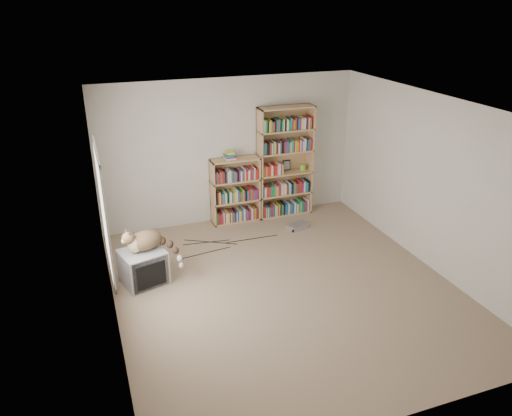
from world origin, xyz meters
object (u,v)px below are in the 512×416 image
object	(u,v)px
crt_tv	(143,267)
cat	(150,243)
bookcase_tall	(285,165)
bookcase_short	(235,193)
dvd_player	(298,226)

from	to	relation	value
crt_tv	cat	xyz separation A→B (m)	(0.13, 0.02, 0.35)
cat	bookcase_tall	bearing A→B (deg)	11.55
bookcase_short	dvd_player	size ratio (longest dim) A/B	3.44
crt_tv	bookcase_short	bearing A→B (deg)	24.26
crt_tv	dvd_player	bearing A→B (deg)	1.67
dvd_player	bookcase_tall	bearing A→B (deg)	71.60
cat	bookcase_tall	size ratio (longest dim) A/B	0.41
dvd_player	bookcase_short	bearing A→B (deg)	126.73
crt_tv	bookcase_tall	world-z (taller)	bookcase_tall
bookcase_tall	bookcase_short	bearing A→B (deg)	-179.95
crt_tv	bookcase_tall	distance (m)	3.26
bookcase_tall	dvd_player	bearing A→B (deg)	-92.13
crt_tv	cat	size ratio (longest dim) A/B	0.84
crt_tv	bookcase_tall	xyz separation A→B (m)	(2.78, 1.56, 0.69)
crt_tv	dvd_player	size ratio (longest dim) A/B	2.04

